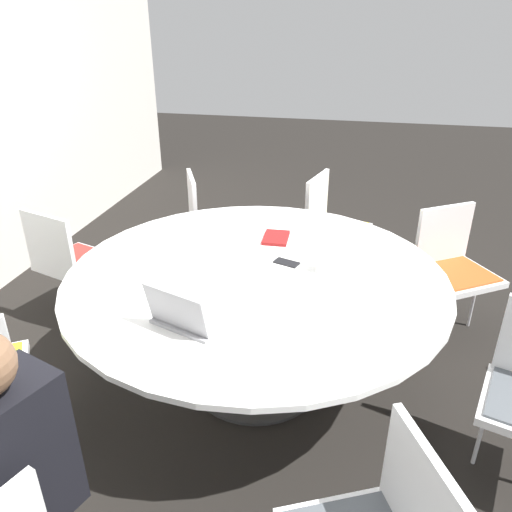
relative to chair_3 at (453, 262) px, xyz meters
name	(u,v)px	position (x,y,z in m)	size (l,w,h in m)	color
ground_plane	(256,378)	(-0.82, 1.15, -0.50)	(16.00, 16.00, 0.00)	black
conference_table	(256,289)	(-0.82, 1.15, 0.12)	(2.03, 2.03, 0.72)	#333333
chair_3	(453,262)	(0.00, 0.00, 0.00)	(0.59, 0.60, 0.85)	white
chair_4	(331,220)	(0.55, 0.84, 0.00)	(0.53, 0.52, 0.85)	white
chair_5	(209,217)	(0.43, 1.80, 0.00)	(0.58, 0.57, 0.85)	white
chair_6	(68,257)	(-0.47, 2.51, 0.00)	(0.53, 0.54, 0.85)	white
person_0	(7,465)	(-2.20, 1.65, 0.20)	(0.41, 0.34, 1.20)	black
laptop	(186,316)	(-1.38, 1.34, 0.27)	(0.34, 0.38, 0.21)	#99999E
spiral_notebook	(276,238)	(-0.37, 1.12, 0.23)	(0.22, 0.16, 0.02)	maroon
coffee_cup	(323,264)	(-0.73, 0.80, 0.26)	(0.08, 0.08, 0.08)	white
cell_phone	(287,263)	(-0.68, 1.00, 0.22)	(0.11, 0.16, 0.01)	black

